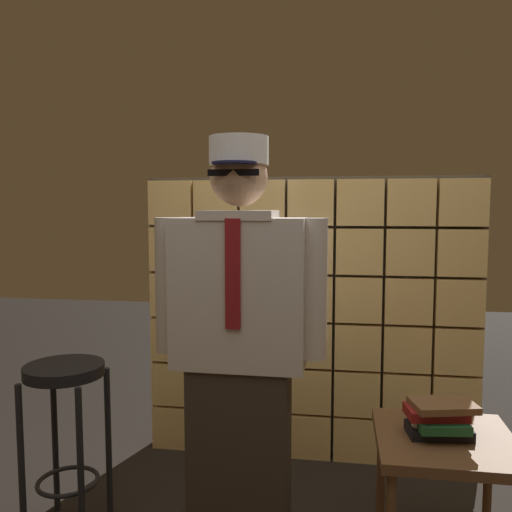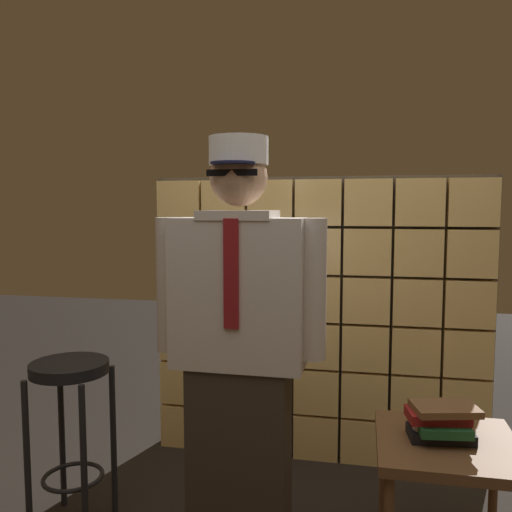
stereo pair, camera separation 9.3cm
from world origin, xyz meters
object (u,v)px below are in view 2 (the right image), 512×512
standing_person (239,348)px  book_stack (441,422)px  bar_stool (71,404)px  side_table (447,460)px  coffee_mug (424,427)px

standing_person → book_stack: size_ratio=6.17×
bar_stool → side_table: 1.58m
book_stack → coffee_mug: book_stack is taller
bar_stool → book_stack: bar_stool is taller
side_table → coffee_mug: 0.15m
standing_person → book_stack: 0.81m
bar_stool → coffee_mug: size_ratio=5.96×
side_table → coffee_mug: size_ratio=4.41×
standing_person → book_stack: standing_person is taller
book_stack → coffee_mug: (-0.06, -0.01, -0.02)m
bar_stool → coffee_mug: bar_stool is taller
standing_person → coffee_mug: bearing=5.0°
standing_person → side_table: standing_person is taller
bar_stool → coffee_mug: 1.50m
standing_person → bar_stool: 0.86m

